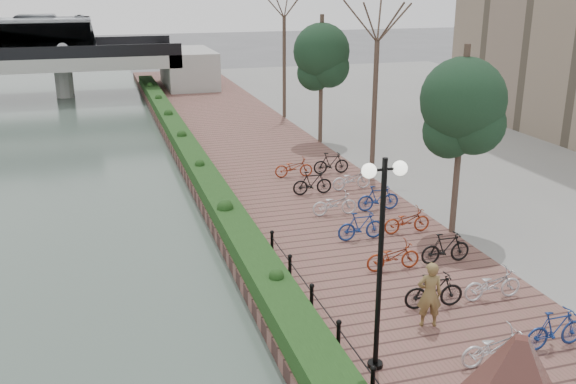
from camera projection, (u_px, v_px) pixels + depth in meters
name	position (u px, v px, depth m)	size (l,w,h in m)	color
promenade	(278.00, 180.00, 29.41)	(8.00, 75.00, 0.50)	brown
inland_pavement	(569.00, 154.00, 33.78)	(24.00, 75.00, 0.50)	gray
hedge	(195.00, 160.00, 30.58)	(1.10, 56.00, 0.60)	black
chain_fence	(354.00, 358.00, 14.41)	(0.10, 14.10, 0.70)	black
lamppost	(382.00, 221.00, 13.62)	(1.02, 0.32, 4.96)	black
pedestrian	(429.00, 294.00, 16.22)	(0.64, 0.42, 1.76)	brown
bicycle_parking	(384.00, 224.00, 22.09)	(2.40, 17.32, 1.00)	silver
street_trees	(409.00, 122.00, 25.04)	(3.20, 37.12, 6.80)	#33271E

